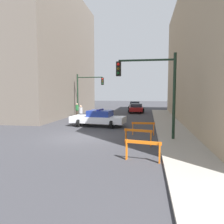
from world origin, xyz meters
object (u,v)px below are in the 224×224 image
at_px(parked_car_near, 136,108).
at_px(barrier_back, 143,126).
at_px(police_car, 99,118).
at_px(pedestrian_corner, 77,110).
at_px(traffic_light_near, 155,83).
at_px(pedestrian_crossing, 81,113).
at_px(barrier_mid, 138,134).
at_px(barrier_front, 143,147).
at_px(parked_car_mid, 135,105).
at_px(traffic_light_far, 86,89).

xyz_separation_m(parked_car_near, barrier_back, (1.33, -16.46, -0.06)).
bearing_deg(barrier_back, police_car, 139.94).
bearing_deg(pedestrian_corner, traffic_light_near, 60.94).
height_order(traffic_light_near, pedestrian_corner, traffic_light_near).
height_order(police_car, pedestrian_crossing, pedestrian_crossing).
bearing_deg(barrier_mid, barrier_back, 85.80).
bearing_deg(barrier_front, pedestrian_crossing, 118.78).
bearing_deg(traffic_light_near, parked_car_near, 96.42).
distance_m(police_car, parked_car_mid, 20.96).
xyz_separation_m(parked_car_mid, barrier_mid, (1.78, -27.14, -0.06)).
height_order(police_car, parked_car_near, police_car).
xyz_separation_m(parked_car_near, barrier_mid, (1.11, -19.42, -0.06)).
bearing_deg(barrier_mid, pedestrian_corner, 121.59).
bearing_deg(barrier_mid, traffic_light_far, 116.59).
bearing_deg(traffic_light_near, police_car, 134.02).
distance_m(traffic_light_near, barrier_back, 3.34).
bearing_deg(barrier_front, traffic_light_near, 82.37).
distance_m(traffic_light_near, parked_car_near, 18.27).
distance_m(parked_car_mid, barrier_back, 24.26).
bearing_deg(barrier_front, parked_car_near, 93.67).
distance_m(police_car, pedestrian_corner, 7.63).
bearing_deg(barrier_back, traffic_light_near, -64.96).
bearing_deg(traffic_light_far, barrier_back, -56.93).
xyz_separation_m(pedestrian_crossing, barrier_front, (6.47, -11.77, -0.24)).
distance_m(barrier_front, barrier_mid, 2.90).
xyz_separation_m(parked_car_mid, pedestrian_corner, (-6.03, -14.43, 0.19)).
relative_size(police_car, parked_car_near, 1.13).
bearing_deg(barrier_back, traffic_light_far, 123.07).
bearing_deg(police_car, barrier_front, -149.77).
xyz_separation_m(traffic_light_near, parked_car_mid, (-2.69, 25.65, -2.86)).
distance_m(traffic_light_far, barrier_mid, 16.16).
bearing_deg(pedestrian_corner, pedestrian_crossing, 46.70).
relative_size(traffic_light_near, pedestrian_corner, 3.13).
height_order(pedestrian_corner, barrier_back, pedestrian_corner).
bearing_deg(barrier_mid, parked_car_mid, 93.75).
height_order(traffic_light_near, pedestrian_crossing, traffic_light_near).
bearing_deg(traffic_light_near, pedestrian_corner, 127.85).
relative_size(parked_car_mid, barrier_back, 2.70).
bearing_deg(parked_car_mid, traffic_light_near, -84.56).
bearing_deg(parked_car_mid, police_car, -95.83).
xyz_separation_m(barrier_mid, barrier_back, (0.22, 2.96, 0.00)).
relative_size(parked_car_near, barrier_back, 2.70).
xyz_separation_m(pedestrian_corner, barrier_mid, (7.81, -12.70, -0.24)).
xyz_separation_m(traffic_light_near, barrier_front, (-0.58, -4.37, -2.91)).
height_order(traffic_light_far, barrier_back, traffic_light_far).
height_order(traffic_light_near, barrier_front, traffic_light_near).
height_order(parked_car_near, barrier_back, parked_car_near).
bearing_deg(parked_car_mid, barrier_mid, -86.78).
height_order(pedestrian_corner, barrier_mid, pedestrian_corner).
xyz_separation_m(traffic_light_near, parked_car_near, (-2.02, 17.93, -2.86)).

